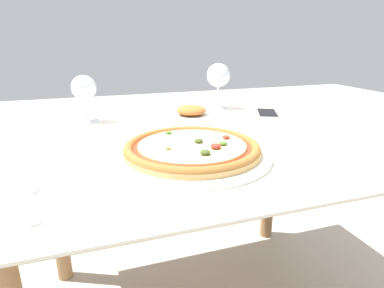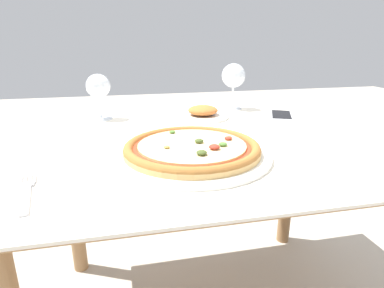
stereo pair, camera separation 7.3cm
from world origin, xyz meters
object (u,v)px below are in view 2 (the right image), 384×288
Objects in this scene: wine_glass_far_left at (233,77)px; side_plate at (203,113)px; wine_glass_far_right at (98,88)px; pizza_plate at (192,149)px; cell_phone at (281,116)px; dining_table at (213,157)px; fork at (27,191)px.

side_plate is at bearing -141.66° from wine_glass_far_left.
wine_glass_far_left is at bearing 7.14° from wine_glass_far_right.
side_plate is (0.12, 0.36, -0.00)m from pizza_plate.
cell_phone is at bearing -10.98° from side_plate.
side_plate is (-0.15, -0.12, -0.11)m from wine_glass_far_left.
dining_table is 0.44m from wine_glass_far_right.
cell_phone reaches higher than dining_table.
fork is 0.84m from wine_glass_far_left.
fork is at bearing -132.82° from side_plate.
wine_glass_far_right reaches higher than pizza_plate.
fork is 0.97× the size of side_plate.
wine_glass_far_right reaches higher than cell_phone.
wine_glass_far_right is at bearing 170.91° from side_plate.
pizza_plate reaches higher than cell_phone.
wine_glass_far_right is at bearing 170.08° from cell_phone.
fork is (-0.32, -0.12, -0.01)m from pizza_plate.
wine_glass_far_left is 0.21m from side_plate.
pizza_plate is 2.12× the size of wine_glass_far_left.
dining_table is at bearing -92.12° from side_plate.
side_plate is at bearing 47.18° from fork.
wine_glass_far_right reaches higher than side_plate.
dining_table is 7.08× the size of fork.
pizza_plate is 0.49m from cell_phone.
wine_glass_far_left reaches higher than dining_table.
dining_table is 0.55m from fork.
wine_glass_far_right is (-0.22, 0.42, 0.09)m from pizza_plate.
wine_glass_far_left is at bearing 61.13° from pizza_plate.
dining_table is 7.49× the size of cell_phone.
pizza_plate is at bearing -61.78° from wine_glass_far_right.
pizza_plate is 2.42× the size of wine_glass_far_right.
pizza_plate reaches higher than dining_table.
pizza_plate reaches higher than fork.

